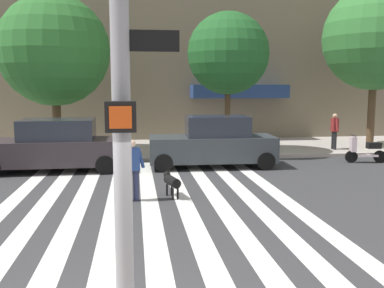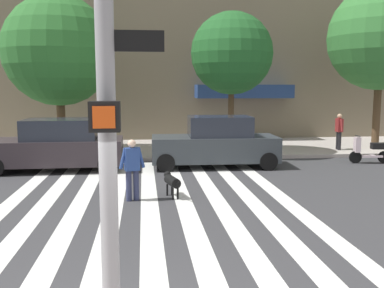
{
  "view_description": "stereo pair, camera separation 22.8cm",
  "coord_description": "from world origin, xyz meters",
  "px_view_note": "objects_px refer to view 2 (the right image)",
  "views": [
    {
      "loc": [
        0.04,
        -4.6,
        3.03
      ],
      "look_at": [
        1.54,
        6.6,
        1.5
      ],
      "focal_mm": 40.3,
      "sensor_mm": 36.0,
      "label": 1
    },
    {
      "loc": [
        0.27,
        -4.63,
        3.03
      ],
      "look_at": [
        1.54,
        6.6,
        1.5
      ],
      "focal_mm": 40.3,
      "sensor_mm": 36.0,
      "label": 2
    }
  ],
  "objects_px": {
    "street_tree_further": "(381,38)",
    "pedestrian_bystander": "(339,129)",
    "street_tree_nearest": "(58,51)",
    "parked_car_third_in_line": "(216,143)",
    "dog_on_leash": "(172,181)",
    "parked_scooter": "(370,151)",
    "parked_car_behind_first": "(58,146)",
    "pedestrian_dog_walker": "(132,166)",
    "street_tree_middle": "(232,54)",
    "traffic_light_pole": "(105,32)"
  },
  "relations": [
    {
      "from": "pedestrian_dog_walker",
      "to": "dog_on_leash",
      "type": "relative_size",
      "value": 1.5
    },
    {
      "from": "traffic_light_pole",
      "to": "parked_car_behind_first",
      "type": "distance_m",
      "value": 12.26
    },
    {
      "from": "parked_car_third_in_line",
      "to": "street_tree_further",
      "type": "distance_m",
      "value": 9.65
    },
    {
      "from": "street_tree_middle",
      "to": "street_tree_further",
      "type": "distance_m",
      "value": 7.01
    },
    {
      "from": "street_tree_further",
      "to": "pedestrian_bystander",
      "type": "height_order",
      "value": "street_tree_further"
    },
    {
      "from": "parked_scooter",
      "to": "street_tree_middle",
      "type": "height_order",
      "value": "street_tree_middle"
    },
    {
      "from": "parked_car_behind_first",
      "to": "street_tree_middle",
      "type": "bearing_deg",
      "value": 21.12
    },
    {
      "from": "parked_car_behind_first",
      "to": "parked_scooter",
      "type": "bearing_deg",
      "value": 0.31
    },
    {
      "from": "traffic_light_pole",
      "to": "parked_car_third_in_line",
      "type": "relative_size",
      "value": 1.23
    },
    {
      "from": "traffic_light_pole",
      "to": "street_tree_further",
      "type": "relative_size",
      "value": 0.78
    },
    {
      "from": "street_tree_nearest",
      "to": "street_tree_middle",
      "type": "xyz_separation_m",
      "value": [
        7.37,
        -0.8,
        -0.11
      ]
    },
    {
      "from": "parked_car_behind_first",
      "to": "street_tree_further",
      "type": "height_order",
      "value": "street_tree_further"
    },
    {
      "from": "traffic_light_pole",
      "to": "parked_scooter",
      "type": "distance_m",
      "value": 15.21
    },
    {
      "from": "parked_car_behind_first",
      "to": "dog_on_leash",
      "type": "distance_m",
      "value": 5.75
    },
    {
      "from": "parked_scooter",
      "to": "pedestrian_bystander",
      "type": "bearing_deg",
      "value": 91.05
    },
    {
      "from": "street_tree_nearest",
      "to": "pedestrian_bystander",
      "type": "bearing_deg",
      "value": -3.35
    },
    {
      "from": "parked_car_third_in_line",
      "to": "dog_on_leash",
      "type": "bearing_deg",
      "value": -114.46
    },
    {
      "from": "dog_on_leash",
      "to": "traffic_light_pole",
      "type": "bearing_deg",
      "value": -98.37
    },
    {
      "from": "parked_car_third_in_line",
      "to": "parked_scooter",
      "type": "xyz_separation_m",
      "value": [
        6.18,
        0.07,
        -0.43
      ]
    },
    {
      "from": "traffic_light_pole",
      "to": "dog_on_leash",
      "type": "distance_m",
      "value": 8.08
    },
    {
      "from": "traffic_light_pole",
      "to": "street_tree_nearest",
      "type": "height_order",
      "value": "street_tree_nearest"
    },
    {
      "from": "traffic_light_pole",
      "to": "dog_on_leash",
      "type": "xyz_separation_m",
      "value": [
        1.09,
        7.4,
        -3.08
      ]
    },
    {
      "from": "street_tree_nearest",
      "to": "street_tree_middle",
      "type": "bearing_deg",
      "value": -6.24
    },
    {
      "from": "street_tree_further",
      "to": "dog_on_leash",
      "type": "distance_m",
      "value": 13.29
    },
    {
      "from": "parked_car_third_in_line",
      "to": "parked_scooter",
      "type": "relative_size",
      "value": 2.89
    },
    {
      "from": "parked_scooter",
      "to": "pedestrian_dog_walker",
      "type": "bearing_deg",
      "value": -153.45
    },
    {
      "from": "parked_car_behind_first",
      "to": "pedestrian_dog_walker",
      "type": "xyz_separation_m",
      "value": [
        2.77,
        -4.52,
        0.03
      ]
    },
    {
      "from": "parked_car_behind_first",
      "to": "street_tree_further",
      "type": "xyz_separation_m",
      "value": [
        13.84,
        3.08,
        4.3
      ]
    },
    {
      "from": "street_tree_further",
      "to": "pedestrian_dog_walker",
      "type": "xyz_separation_m",
      "value": [
        -11.07,
        -7.6,
        -4.27
      ]
    },
    {
      "from": "parked_car_third_in_line",
      "to": "dog_on_leash",
      "type": "height_order",
      "value": "parked_car_third_in_line"
    },
    {
      "from": "parked_scooter",
      "to": "pedestrian_dog_walker",
      "type": "relative_size",
      "value": 1.0
    },
    {
      "from": "parked_car_third_in_line",
      "to": "dog_on_leash",
      "type": "xyz_separation_m",
      "value": [
        -1.94,
        -4.26,
        -0.46
      ]
    },
    {
      "from": "street_tree_further",
      "to": "pedestrian_bystander",
      "type": "xyz_separation_m",
      "value": [
        -1.94,
        -0.33,
        -4.12
      ]
    },
    {
      "from": "traffic_light_pole",
      "to": "street_tree_middle",
      "type": "xyz_separation_m",
      "value": [
        4.14,
        14.31,
        0.89
      ]
    },
    {
      "from": "pedestrian_dog_walker",
      "to": "dog_on_leash",
      "type": "xyz_separation_m",
      "value": [
        1.06,
        0.26,
        -0.48
      ]
    },
    {
      "from": "traffic_light_pole",
      "to": "pedestrian_bystander",
      "type": "height_order",
      "value": "traffic_light_pole"
    },
    {
      "from": "street_tree_further",
      "to": "parked_car_behind_first",
      "type": "bearing_deg",
      "value": -167.47
    },
    {
      "from": "traffic_light_pole",
      "to": "parked_car_third_in_line",
      "type": "height_order",
      "value": "traffic_light_pole"
    },
    {
      "from": "street_tree_middle",
      "to": "pedestrian_dog_walker",
      "type": "xyz_separation_m",
      "value": [
        -4.12,
        -7.18,
        -3.48
      ]
    },
    {
      "from": "traffic_light_pole",
      "to": "street_tree_further",
      "type": "bearing_deg",
      "value": 53.0
    },
    {
      "from": "parked_car_behind_first",
      "to": "street_tree_middle",
      "type": "height_order",
      "value": "street_tree_middle"
    },
    {
      "from": "street_tree_nearest",
      "to": "street_tree_further",
      "type": "height_order",
      "value": "street_tree_further"
    },
    {
      "from": "street_tree_middle",
      "to": "street_tree_further",
      "type": "xyz_separation_m",
      "value": [
        6.96,
        0.42,
        0.79
      ]
    },
    {
      "from": "street_tree_nearest",
      "to": "street_tree_further",
      "type": "xyz_separation_m",
      "value": [
        14.32,
        -0.39,
        0.69
      ]
    },
    {
      "from": "parked_car_third_in_line",
      "to": "street_tree_nearest",
      "type": "bearing_deg",
      "value": 150.97
    },
    {
      "from": "street_tree_nearest",
      "to": "dog_on_leash",
      "type": "relative_size",
      "value": 6.16
    },
    {
      "from": "parked_car_third_in_line",
      "to": "parked_scooter",
      "type": "bearing_deg",
      "value": 0.61
    },
    {
      "from": "traffic_light_pole",
      "to": "street_tree_middle",
      "type": "distance_m",
      "value": 14.93
    },
    {
      "from": "pedestrian_bystander",
      "to": "street_tree_further",
      "type": "bearing_deg",
      "value": 9.77
    },
    {
      "from": "parked_car_behind_first",
      "to": "pedestrian_dog_walker",
      "type": "distance_m",
      "value": 5.3
    }
  ]
}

